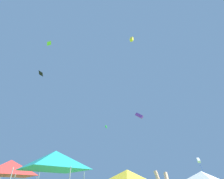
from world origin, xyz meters
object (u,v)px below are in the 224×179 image
canopy_tent_white (202,177)px  canopy_tent_yellow (127,176)px  kite_yellow_box (132,39)px  kite_lime_diamond (49,43)px  kite_white_box (199,161)px  canopy_tent_red (10,168)px  kite_purple_box (139,116)px  canopy_tent_teal (55,160)px  kite_green_box (106,127)px  kite_black_diamond (41,73)px

canopy_tent_white → canopy_tent_yellow: size_ratio=1.01×
kite_yellow_box → kite_lime_diamond: bearing=-175.3°
canopy_tent_white → kite_white_box: bearing=69.7°
canopy_tent_red → kite_yellow_box: size_ratio=2.55×
kite_yellow_box → kite_purple_box: bearing=-93.5°
kite_yellow_box → canopy_tent_teal: bearing=-117.1°
canopy_tent_white → canopy_tent_yellow: 6.83m
canopy_tent_yellow → canopy_tent_red: (-8.48, -2.01, 0.45)m
canopy_tent_red → kite_white_box: kite_white_box is taller
canopy_tent_white → kite_green_box: (-10.38, 16.03, 10.12)m
canopy_tent_white → canopy_tent_red: (-14.94, -4.24, 0.41)m
canopy_tent_red → kite_green_box: kite_green_box is taller
kite_yellow_box → kite_lime_diamond: size_ratio=1.32×
kite_white_box → canopy_tent_yellow: bearing=-125.1°
canopy_tent_teal → kite_lime_diamond: bearing=129.7°
canopy_tent_yellow → kite_yellow_box: size_ratio=2.17×
canopy_tent_red → kite_white_box: 27.97m
kite_purple_box → kite_white_box: bearing=59.3°
canopy_tent_yellow → kite_yellow_box: bearing=77.9°
kite_yellow_box → canopy_tent_white: bearing=-53.6°
canopy_tent_teal → kite_lime_diamond: 26.42m
canopy_tent_yellow → canopy_tent_teal: bearing=-139.6°
canopy_tent_yellow → kite_white_box: bearing=54.9°
kite_lime_diamond → kite_white_box: bearing=20.8°
canopy_tent_yellow → kite_white_box: kite_white_box is taller
canopy_tent_yellow → canopy_tent_red: canopy_tent_red is taller
kite_yellow_box → kite_green_box: bearing=120.6°
kite_green_box → kite_black_diamond: bearing=-158.0°
kite_purple_box → kite_black_diamond: bearing=143.0°
kite_purple_box → kite_yellow_box: bearing=86.5°
canopy_tent_red → kite_lime_diamond: bearing=119.1°
kite_purple_box → canopy_tent_teal: bearing=-153.6°
kite_white_box → kite_lime_diamond: kite_lime_diamond is taller
canopy_tent_white → canopy_tent_yellow: canopy_tent_white is taller
kite_white_box → kite_lime_diamond: 33.50m
kite_purple_box → kite_lime_diamond: bearing=151.1°
kite_black_diamond → kite_lime_diamond: 7.18m
kite_purple_box → kite_white_box: kite_purple_box is taller
canopy_tent_yellow → kite_lime_diamond: kite_lime_diamond is taller
kite_white_box → kite_black_diamond: bearing=-172.1°
canopy_tent_teal → kite_white_box: kite_white_box is taller
kite_black_diamond → kite_yellow_box: 19.83m
kite_purple_box → kite_green_box: 20.67m
canopy_tent_white → kite_purple_box: bearing=-148.5°
canopy_tent_white → kite_green_box: 21.62m
kite_white_box → kite_lime_diamond: size_ratio=2.19×
canopy_tent_teal → kite_black_diamond: bearing=127.2°
canopy_tent_white → canopy_tent_red: 15.53m
canopy_tent_white → kite_yellow_box: (-4.62, 6.28, 23.80)m
kite_yellow_box → kite_white_box: size_ratio=0.60×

